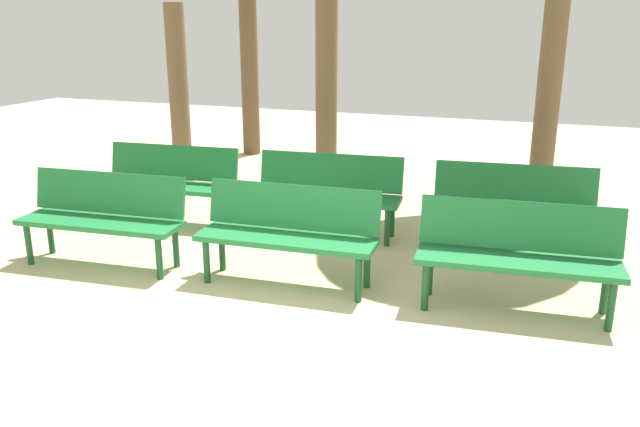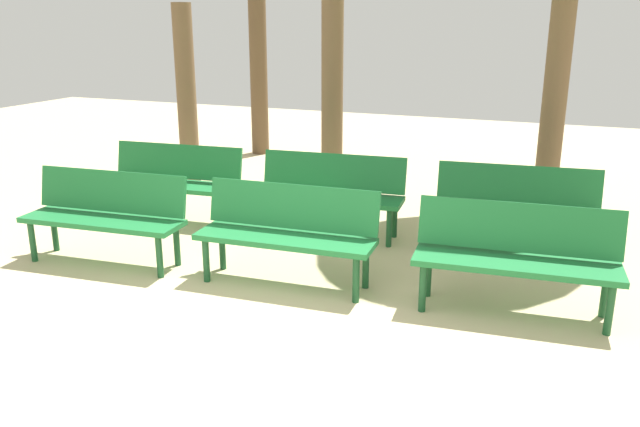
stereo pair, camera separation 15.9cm
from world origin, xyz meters
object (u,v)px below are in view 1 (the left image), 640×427
bench_r0_c2 (518,250)px  tree_1 (326,96)px  tree_2 (249,58)px  bench_r0_c0 (103,213)px  bench_r0_c1 (289,229)px  bench_r1_c2 (514,203)px  bench_r1_c1 (328,189)px  tree_3 (179,96)px  bench_r1_c0 (170,179)px

bench_r0_c2 → tree_1: tree_1 is taller
tree_1 → tree_2: (-2.13, 2.06, 0.32)m
bench_r0_c0 → tree_2: size_ratio=0.50×
tree_2 → bench_r0_c1: bearing=-60.7°
bench_r1_c2 → bench_r0_c0: bearing=-160.6°
tree_2 → bench_r1_c2: bearing=-37.1°
bench_r0_c2 → bench_r1_c1: bearing=143.6°
tree_3 → bench_r1_c1: bearing=-28.2°
bench_r1_c2 → bench_r0_c1: bearing=-145.1°
tree_3 → tree_2: bearing=89.6°
tree_3 → bench_r0_c0: bearing=-71.5°
bench_r0_c2 → tree_2: (-4.80, 4.95, 1.12)m
tree_1 → tree_2: size_ratio=0.81×
bench_r1_c0 → bench_r1_c2: same height
bench_r1_c2 → tree_2: size_ratio=0.50×
tree_2 → tree_3: 2.24m
bench_r0_c1 → tree_3: (-2.87, 2.88, 0.74)m
tree_1 → bench_r1_c0: bearing=-125.6°
tree_2 → tree_3: size_ratio=1.31×
tree_2 → tree_3: (-0.01, -2.21, -0.38)m
bench_r1_c0 → tree_2: bearing=97.3°
bench_r0_c0 → bench_r1_c1: bearing=37.9°
tree_2 → bench_r1_c0: bearing=-77.7°
tree_1 → tree_3: tree_1 is taller
bench_r1_c0 → bench_r0_c2: bearing=-20.4°
bench_r0_c0 → bench_r1_c0: size_ratio=1.00×
bench_r1_c0 → tree_2: (-0.84, 3.86, 1.12)m
bench_r1_c1 → bench_r1_c2: bearing=-0.7°
tree_1 → bench_r0_c2: bearing=-47.2°
bench_r0_c2 → bench_r0_c0: bearing=179.7°
bench_r1_c0 → tree_1: bearing=49.4°
bench_r0_c1 → tree_2: size_ratio=0.50×
bench_r1_c2 → tree_1: size_ratio=0.63×
bench_r0_c1 → bench_r1_c1: same height
bench_r0_c0 → tree_1: tree_1 is taller
bench_r1_c1 → tree_1: bearing=105.1°
bench_r0_c0 → bench_r0_c1: same height
bench_r0_c2 → tree_1: 4.02m
bench_r0_c1 → tree_1: bearing=100.4°
bench_r1_c2 → tree_3: tree_3 is taller
bench_r1_c2 → tree_1: bearing=144.1°
tree_1 → tree_2: bearing=135.9°
bench_r1_c1 → tree_2: 4.72m
bench_r0_c2 → tree_2: size_ratio=0.50×
tree_1 → bench_r0_c1: bearing=-76.4°
bench_r0_c0 → tree_1: 3.48m
bench_r0_c2 → tree_3: (-4.82, 2.74, 0.74)m
bench_r0_c2 → bench_r1_c0: size_ratio=1.00×
bench_r0_c0 → bench_r0_c1: 1.86m
bench_r0_c0 → bench_r0_c2: bearing=-0.0°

